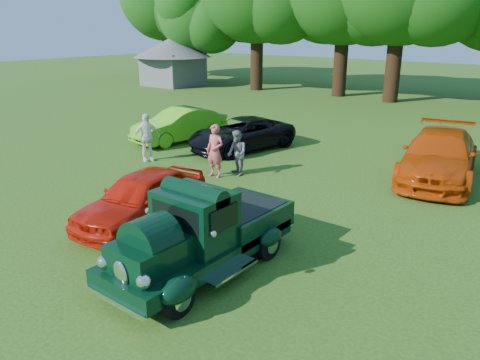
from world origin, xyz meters
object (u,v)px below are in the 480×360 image
Objects in this scene: spectator_pink at (215,151)px; spectator_white at (146,137)px; back_car_lime at (180,125)px; back_car_orange at (439,156)px; spectator_grey at (237,153)px; back_car_black at (241,134)px; gazebo at (173,56)px; hero_pickup at (203,235)px; red_convertible at (142,198)px.

spectator_pink is 1.00× the size of spectator_white.
back_car_lime is 10.56m from back_car_orange.
back_car_lime is at bearing 45.58° from spectator_white.
spectator_grey is (5.01, -2.27, 0.06)m from back_car_lime.
spectator_grey reaches higher than back_car_lime.
gazebo is (-17.66, 13.24, 1.76)m from back_car_black.
back_car_orange is (10.44, 1.53, 0.08)m from back_car_lime.
spectator_grey is at bearing -15.92° from back_car_lime.
spectator_pink is (-5.88, -4.40, 0.10)m from back_car_orange.
back_car_orange is 3.04× the size of spectator_pink.
hero_pickup is 2.96m from red_convertible.
hero_pickup is 8.63m from spectator_white.
red_convertible is 4.18m from spectator_pink.
spectator_pink is at bearing -23.71° from back_car_lime.
spectator_pink is 1.16× the size of spectator_grey.
back_car_black is at bearing 101.07° from red_convertible.
spectator_white is (-9.17, -4.51, 0.11)m from back_car_orange.
spectator_pink reaches higher than hero_pickup.
spectator_grey is (-3.47, 5.45, -0.00)m from hero_pickup.
hero_pickup is 1.06× the size of back_car_lime.
spectator_pink reaches higher than back_car_orange.
spectator_grey reaches higher than back_car_black.
spectator_grey is (2.02, -2.79, 0.13)m from back_car_black.
back_car_orange is 3.03× the size of spectator_white.
back_car_black is 2.58× the size of spectator_white.
back_car_orange reaches higher than back_car_black.
spectator_grey is 3.81m from spectator_white.
spectator_white reaches higher than back_car_lime.
back_car_orange is at bearing 51.83° from red_convertible.
spectator_pink is (4.56, -2.87, 0.18)m from back_car_lime.
back_car_orange is (7.45, 1.01, 0.14)m from back_car_black.
red_convertible is 9.72m from back_car_orange.
spectator_pink is 25.47m from gazebo.
red_convertible is at bearing -78.61° from spectator_pink.
red_convertible is (-2.85, 0.81, -0.09)m from hero_pickup.
spectator_white is (-1.72, -3.50, 0.25)m from back_car_black.
back_car_lime is (-8.48, 7.71, -0.06)m from hero_pickup.
back_car_black is at bearing -36.86° from gazebo.
gazebo is (-19.68, 16.03, 1.63)m from spectator_grey.
spectator_grey is 0.86× the size of spectator_white.
back_car_lime is 2.80× the size of spectator_grey.
hero_pickup is 2.55× the size of spectator_pink.
red_convertible is at bearing -130.75° from back_car_orange.
spectator_pink is at bearing 96.36° from red_convertible.
back_car_lime is 5.50m from spectator_grey.
hero_pickup reaches higher than spectator_grey.
back_car_lime is at bearing 137.71° from hero_pickup.
red_convertible is 2.25× the size of spectator_white.
back_car_lime is 3.04m from back_car_black.
hero_pickup is 6.23m from spectator_pink.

